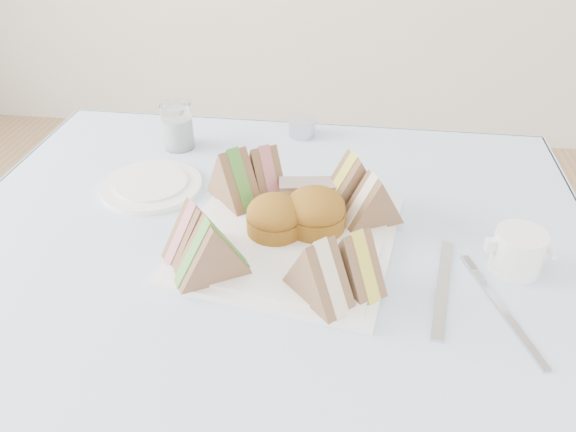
# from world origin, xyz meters

# --- Properties ---
(table) EXTENTS (0.90, 0.90, 0.74)m
(table) POSITION_xyz_m (0.00, 0.00, 0.37)
(table) COLOR brown
(table) RESTS_ON floor
(tablecloth) EXTENTS (1.02, 1.02, 0.01)m
(tablecloth) POSITION_xyz_m (0.00, 0.00, 0.74)
(tablecloth) COLOR #BEDEFE
(tablecloth) RESTS_ON table
(serving_plate) EXTENTS (0.36, 0.36, 0.01)m
(serving_plate) POSITION_xyz_m (0.03, 0.07, 0.75)
(serving_plate) COLOR white
(serving_plate) RESTS_ON tablecloth
(sandwich_fl_a) EXTENTS (0.11, 0.10, 0.09)m
(sandwich_fl_a) POSITION_xyz_m (-0.09, 0.02, 0.80)
(sandwich_fl_a) COLOR #8B6246
(sandwich_fl_a) RESTS_ON serving_plate
(sandwich_fl_b) EXTENTS (0.11, 0.09, 0.09)m
(sandwich_fl_b) POSITION_xyz_m (-0.06, -0.03, 0.80)
(sandwich_fl_b) COLOR #8B6246
(sandwich_fl_b) RESTS_ON serving_plate
(sandwich_fr_a) EXTENTS (0.10, 0.10, 0.09)m
(sandwich_fr_a) POSITION_xyz_m (0.14, -0.02, 0.80)
(sandwich_fr_a) COLOR #8B6246
(sandwich_fr_a) RESTS_ON serving_plate
(sandwich_fr_b) EXTENTS (0.11, 0.11, 0.09)m
(sandwich_fr_b) POSITION_xyz_m (0.09, -0.05, 0.80)
(sandwich_fr_b) COLOR #8B6246
(sandwich_fr_b) RESTS_ON serving_plate
(sandwich_bl_a) EXTENTS (0.11, 0.11, 0.10)m
(sandwich_bl_a) POSITION_xyz_m (-0.07, 0.16, 0.81)
(sandwich_bl_a) COLOR #8B6246
(sandwich_bl_a) RESTS_ON serving_plate
(sandwich_bl_b) EXTENTS (0.09, 0.11, 0.09)m
(sandwich_bl_b) POSITION_xyz_m (-0.02, 0.20, 0.80)
(sandwich_bl_b) COLOR #8B6246
(sandwich_bl_b) RESTS_ON serving_plate
(sandwich_br_a) EXTENTS (0.11, 0.09, 0.09)m
(sandwich_br_a) POSITION_xyz_m (0.16, 0.13, 0.80)
(sandwich_br_a) COLOR #8B6246
(sandwich_br_a) RESTS_ON serving_plate
(sandwich_br_b) EXTENTS (0.12, 0.09, 0.10)m
(sandwich_br_b) POSITION_xyz_m (0.13, 0.18, 0.81)
(sandwich_br_b) COLOR #8B6246
(sandwich_br_b) RESTS_ON serving_plate
(scone_left) EXTENTS (0.09, 0.09, 0.06)m
(scone_left) POSITION_xyz_m (0.01, 0.08, 0.79)
(scone_left) COLOR #A26823
(scone_left) RESTS_ON serving_plate
(scone_right) EXTENTS (0.10, 0.10, 0.06)m
(scone_right) POSITION_xyz_m (0.07, 0.10, 0.79)
(scone_right) COLOR #A26823
(scone_right) RESTS_ON serving_plate
(pastry_slice) EXTENTS (0.10, 0.05, 0.04)m
(pastry_slice) POSITION_xyz_m (0.05, 0.17, 0.78)
(pastry_slice) COLOR beige
(pastry_slice) RESTS_ON serving_plate
(side_plate) EXTENTS (0.19, 0.19, 0.01)m
(side_plate) POSITION_xyz_m (-0.23, 0.20, 0.75)
(side_plate) COLOR white
(side_plate) RESTS_ON tablecloth
(water_glass) EXTENTS (0.07, 0.07, 0.09)m
(water_glass) POSITION_xyz_m (-0.23, 0.36, 0.79)
(water_glass) COLOR white
(water_glass) RESTS_ON tablecloth
(tea_strainer) EXTENTS (0.07, 0.07, 0.04)m
(tea_strainer) POSITION_xyz_m (0.01, 0.45, 0.76)
(tea_strainer) COLOR #B5B6C2
(tea_strainer) RESTS_ON tablecloth
(knife) EXTENTS (0.05, 0.21, 0.00)m
(knife) POSITION_xyz_m (0.26, 0.00, 0.75)
(knife) COLOR #B5B6C2
(knife) RESTS_ON tablecloth
(fork) EXTENTS (0.07, 0.18, 0.00)m
(fork) POSITION_xyz_m (0.34, -0.05, 0.75)
(fork) COLOR #B5B6C2
(fork) RESTS_ON tablecloth
(creamer_jug) EXTENTS (0.08, 0.08, 0.06)m
(creamer_jug) POSITION_xyz_m (0.37, 0.06, 0.78)
(creamer_jug) COLOR white
(creamer_jug) RESTS_ON tablecloth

